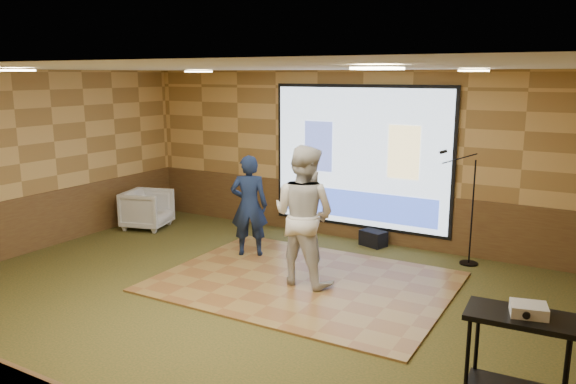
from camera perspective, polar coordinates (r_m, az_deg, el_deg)
The scene contains 17 objects.
ground at distance 7.37m, azimuth -3.74°, elevation -11.55°, with size 9.00×9.00×0.00m, color #293317.
room_shell at distance 6.81m, azimuth -3.97°, elevation 4.83°, with size 9.04×7.04×3.02m.
wainscot_back at distance 10.14m, azimuth 7.25°, elevation -2.21°, with size 9.00×0.04×0.95m, color #4E2D1A.
wainscot_left at distance 10.29m, azimuth -25.02°, elevation -3.05°, with size 0.04×7.00×0.95m, color #4E2D1A.
projector_screen at distance 9.90m, azimuth 7.30°, elevation 3.35°, with size 3.32×0.06×2.52m.
downlight_nw at distance 9.52m, azimuth -9.07°, elevation 12.00°, with size 0.32×0.32×0.02m, color #FFEEBF.
downlight_ne at distance 7.57m, azimuth 18.37°, elevation 11.62°, with size 0.32×0.32×0.02m, color #FFEEBF.
downlight_sw at distance 7.26m, azimuth -26.02°, elevation 11.05°, with size 0.32×0.32×0.02m, color #FFEEBF.
downlight_se at distance 4.40m, azimuth 9.09°, elevation 12.30°, with size 0.32×0.32×0.02m, color #FFEEBF.
dance_floor at distance 8.14m, azimuth 1.64°, elevation -9.09°, with size 4.01×3.06×0.03m, color olive.
player_left at distance 9.07m, azimuth -3.97°, elevation -1.38°, with size 0.60×0.39×1.64m, color #131F3D.
player_right at distance 7.79m, azimuth 1.60°, elevation -2.38°, with size 0.95×0.74×1.96m, color beige.
av_table at distance 5.33m, azimuth 22.41°, elevation -14.26°, with size 0.90×0.47×0.95m.
projector at distance 5.21m, azimuth 23.26°, elevation -10.93°, with size 0.29×0.24×0.10m, color silver.
mic_stand at distance 9.21m, azimuth 17.73°, elevation -4.02°, with size 0.70×0.29×1.79m.
banquet_chair at distance 11.17m, azimuth -14.10°, elevation -1.71°, with size 0.80×0.82×0.74m, color gray.
duffel_bag at distance 9.89m, azimuth 8.66°, elevation -4.67°, with size 0.43×0.29×0.27m, color black.
Camera 1 is at (3.80, -5.60, 2.93)m, focal length 35.00 mm.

